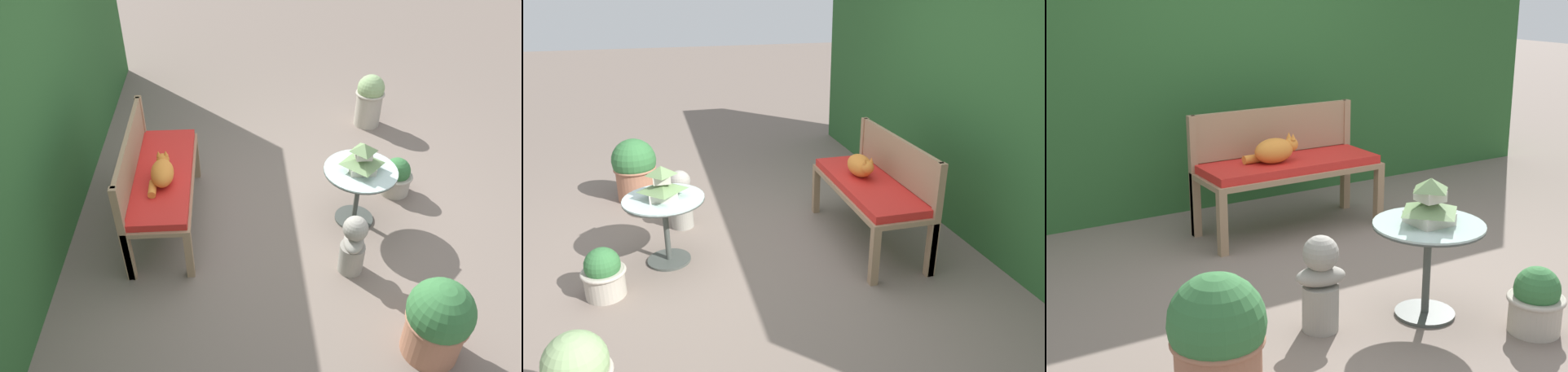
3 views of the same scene
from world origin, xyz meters
TOP-DOWN VIEW (x-y plane):
  - ground at (0.00, 0.00)m, footprint 30.00×30.00m
  - garden_bench at (0.01, 1.07)m, footprint 1.39×0.52m
  - bench_backrest at (0.01, 1.32)m, footprint 1.39×0.06m
  - cat at (-0.13, 1.05)m, footprint 0.41×0.21m
  - patio_table at (-0.07, -0.60)m, footprint 0.63×0.63m
  - pagoda_birdhouse at (-0.07, -0.60)m, footprint 0.28×0.28m
  - garden_bust at (-0.67, -0.44)m, footprint 0.31×0.22m
  - potted_plant_patio_mid at (0.31, -1.06)m, footprint 0.32×0.32m
  - potted_plant_bench_left at (-1.46, -0.83)m, footprint 0.44×0.44m
  - potted_plant_table_far at (1.58, -1.08)m, footprint 0.33×0.33m

SIDE VIEW (x-z plane):
  - ground at x=0.00m, z-range 0.00..0.00m
  - potted_plant_patio_mid at x=0.31m, z-range -0.01..0.36m
  - garden_bust at x=-0.67m, z-range 0.00..0.54m
  - potted_plant_table_far at x=1.58m, z-range 0.02..0.62m
  - potted_plant_bench_left at x=-1.46m, z-range 0.01..0.64m
  - patio_table at x=-0.07m, z-range 0.16..0.71m
  - garden_bench at x=0.01m, z-range 0.20..0.75m
  - cat at x=-0.13m, z-range 0.54..0.74m
  - bench_backrest at x=0.01m, z-range 0.21..1.11m
  - pagoda_birdhouse at x=-0.07m, z-range 0.53..0.79m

